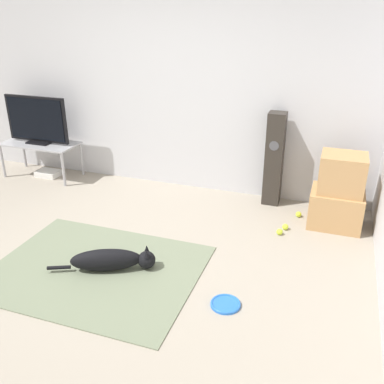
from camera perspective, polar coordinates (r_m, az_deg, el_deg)
name	(u,v)px	position (r m, az deg, el deg)	size (l,w,h in m)	color
ground_plane	(88,263)	(4.22, -13.67, -9.15)	(12.00, 12.00, 0.00)	#9E9384
wall_back	(169,88)	(5.51, -3.12, 13.64)	(8.00, 0.06, 2.55)	silver
area_rug	(96,269)	(4.10, -12.70, -10.04)	(1.88, 1.47, 0.01)	slate
dog	(112,260)	(4.01, -10.58, -8.89)	(0.91, 0.47, 0.21)	black
frisbee	(226,304)	(3.60, 4.49, -14.67)	(0.25, 0.25, 0.03)	blue
cardboard_box_lower	(336,208)	(4.93, 18.61, -2.05)	(0.56, 0.48, 0.40)	tan
cardboard_box_upper	(342,174)	(4.78, 19.40, 2.34)	(0.47, 0.40, 0.42)	tan
floor_speaker	(274,159)	(5.16, 10.90, 4.31)	(0.20, 0.21, 1.12)	#2D2823
tv_stand	(40,147)	(6.31, -19.55, 5.71)	(1.05, 0.50, 0.48)	#A8A8AD
tv	(37,120)	(6.21, -20.01, 8.95)	(0.92, 0.20, 0.64)	black
tennis_ball_by_boxes	(280,232)	(4.64, 11.60, -5.23)	(0.07, 0.07, 0.07)	#C6E033
tennis_ball_near_speaker	(285,227)	(4.75, 12.34, -4.56)	(0.07, 0.07, 0.07)	#C6E033
tennis_ball_loose_on_carpet	(299,214)	(5.06, 14.02, -2.90)	(0.07, 0.07, 0.07)	#C6E033
game_console	(48,173)	(6.40, -18.60, 2.37)	(0.32, 0.23, 0.08)	white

